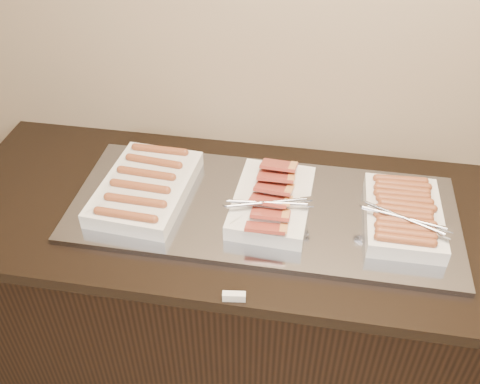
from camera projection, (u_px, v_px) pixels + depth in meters
name	position (u px, v px, depth m)	size (l,w,h in m)	color
counter	(264.00, 303.00, 1.97)	(2.06, 0.76, 0.90)	black
warming_tray	(263.00, 209.00, 1.68)	(1.20, 0.50, 0.02)	#8E919B
dish_left	(146.00, 187.00, 1.70)	(0.29, 0.41, 0.07)	silver
dish_center	(272.00, 201.00, 1.65)	(0.27, 0.37, 0.09)	silver
dish_right	(403.00, 214.00, 1.59)	(0.27, 0.34, 0.08)	silver
label_holder	(234.00, 296.00, 1.41)	(0.06, 0.02, 0.02)	silver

